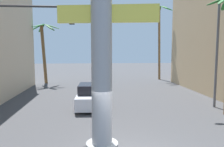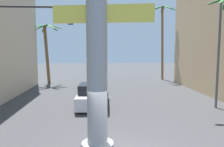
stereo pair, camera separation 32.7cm
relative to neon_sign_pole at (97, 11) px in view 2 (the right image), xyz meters
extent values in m
plane|color=#424244|center=(0.88, 9.92, -5.06)|extent=(95.77, 95.77, 0.00)
cylinder|color=#9E9EA3|center=(-0.01, 0.00, -1.04)|extent=(0.68, 0.68, 8.02)
cube|color=#F2E04C|center=(0.19, 0.00, -0.08)|extent=(3.23, 0.70, 0.56)
cylinder|color=#59595E|center=(7.88, 6.68, -1.38)|extent=(0.16, 0.16, 7.35)
cylinder|color=#333333|center=(-3.26, 3.52, 0.78)|extent=(5.70, 0.10, 0.10)
cube|color=black|center=(-1.27, 3.52, 0.33)|extent=(0.24, 0.24, 0.70)
sphere|color=red|center=(-1.27, 3.39, 0.55)|extent=(0.14, 0.14, 0.14)
sphere|color=yellow|center=(-1.27, 3.39, 0.33)|extent=(0.14, 0.14, 0.14)
sphere|color=green|center=(-1.27, 3.39, 0.11)|extent=(0.14, 0.14, 0.14)
cylinder|color=black|center=(-1.17, 9.49, -4.74)|extent=(0.25, 0.65, 0.64)
cylinder|color=black|center=(0.68, 9.40, -4.74)|extent=(0.25, 0.65, 0.64)
cylinder|color=black|center=(-1.32, 6.22, -4.74)|extent=(0.25, 0.65, 0.64)
cylinder|color=black|center=(0.52, 6.14, -4.74)|extent=(0.25, 0.65, 0.64)
cube|color=silver|center=(-0.32, 7.81, -4.50)|extent=(2.16, 4.75, 0.80)
cube|color=black|center=(-0.34, 7.46, -3.80)|extent=(1.88, 2.04, 0.60)
ellipsoid|color=#266E2D|center=(7.02, 5.39, 1.62)|extent=(1.26, 1.03, 0.49)
cylinder|color=brown|center=(-5.86, 18.49, -1.74)|extent=(0.60, 0.78, 6.65)
ellipsoid|color=#32702D|center=(-4.79, 18.29, 1.42)|extent=(1.71, 0.50, 0.63)
ellipsoid|color=#2A612D|center=(-5.21, 19.11, 1.39)|extent=(1.15, 1.61, 0.73)
ellipsoid|color=#245E2D|center=(-6.16, 19.06, 1.31)|extent=(1.21, 1.49, 0.95)
ellipsoid|color=#23732D|center=(-6.52, 18.34, 1.32)|extent=(1.59, 0.41, 0.93)
ellipsoid|color=#1E6F2D|center=(-6.21, 17.70, 1.44)|extent=(1.37, 1.54, 0.55)
ellipsoid|color=#305C2D|center=(-5.10, 17.69, 1.38)|extent=(1.32, 1.51, 0.76)
cylinder|color=brown|center=(8.35, 20.87, -0.39)|extent=(0.52, 0.33, 9.33)
ellipsoid|color=#23772D|center=(9.24, 20.83, 4.12)|extent=(1.73, 0.51, 0.60)
ellipsoid|color=#31652D|center=(8.48, 21.61, 4.07)|extent=(0.57, 1.69, 0.77)
ellipsoid|color=#20752D|center=(7.64, 21.22, 4.13)|extent=(1.63, 1.23, 0.55)
ellipsoid|color=#27742D|center=(7.58, 20.38, 4.10)|extent=(1.68, 1.04, 0.67)
ellipsoid|color=#2E732D|center=(8.57, 19.91, 4.09)|extent=(0.75, 1.72, 0.68)
camera|label=1|loc=(-0.30, -7.11, -1.24)|focal=35.00mm
camera|label=2|loc=(0.03, -7.13, -1.24)|focal=35.00mm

